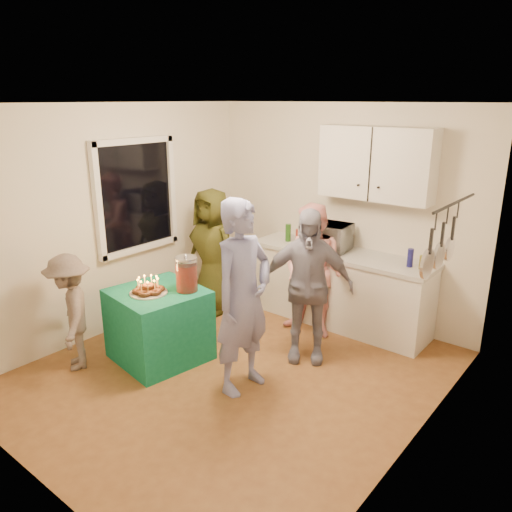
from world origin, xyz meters
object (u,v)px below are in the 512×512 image
Objects in this scene: punch_jar at (186,275)px; woman_back_left at (212,251)px; man_birthday at (243,297)px; microwave at (326,236)px; woman_back_right at (306,286)px; counter at (339,290)px; party_table at (159,325)px; child_near_left at (71,312)px; woman_back_center at (314,271)px.

woman_back_left reaches higher than punch_jar.
man_birthday is at bearing -4.66° from punch_jar.
woman_back_right is (0.38, -0.98, -0.25)m from microwave.
counter is 1.35× the size of woman_back_right.
microwave is (-0.22, 0.00, 0.64)m from counter.
party_table is at bearing -171.74° from woman_back_right.
child_near_left is (-1.73, -1.63, -0.21)m from woman_back_right.
punch_jar is at bearing 87.71° from man_birthday.
woman_back_left is at bearing 119.31° from child_near_left.
child_near_left is (-1.56, -2.61, 0.17)m from counter.
woman_back_left is 0.98× the size of woman_back_right.
woman_back_right is at bearing 38.77° from punch_jar.
woman_back_right reaches higher than microwave.
party_table is at bearing 99.57° from man_birthday.
child_near_left reaches higher than punch_jar.
child_near_left is (-0.11, -1.93, -0.20)m from woman_back_left.
microwave is 1.84m from punch_jar.
microwave is 1.84m from man_birthday.
punch_jar is 1.26m from woman_back_left.
punch_jar is 1.23m from woman_back_right.
party_table is 0.71× the size of child_near_left.
woman_back_center is at bearing -79.56° from microwave.
party_table is 1.18m from man_birthday.
woman_back_left is at bearing -154.87° from counter.
microwave is at bearing 67.46° from party_table.
child_near_left is (-0.54, -0.67, 0.22)m from party_table.
microwave is 1.67× the size of punch_jar.
woman_back_right is (1.61, -0.30, 0.01)m from woman_back_left.
punch_jar is (-0.57, -1.75, -0.14)m from microwave.
woman_back_center is at bearing 61.32° from punch_jar.
woman_back_center is at bearing 11.54° from woman_back_left.
child_near_left is at bearing -128.87° from party_table.
party_table is 0.52× the size of woman_back_right.
woman_back_right reaches higher than child_near_left.
woman_back_right reaches higher than punch_jar.
microwave reaches higher than child_near_left.
woman_back_right reaches higher than party_table.
woman_back_right is at bearing 38.97° from party_table.
woman_back_left is at bearing 138.61° from woman_back_right.
woman_back_left is (-1.23, -0.68, -0.27)m from microwave.
counter is 0.58m from woman_back_center.
child_near_left is (-1.48, -2.15, -0.17)m from woman_back_center.
microwave reaches higher than counter.
man_birthday is at bearing -35.32° from woman_back_left.
woman_back_left reaches higher than child_near_left.
woman_back_right is at bearing -68.63° from woman_back_center.
woman_back_center is at bearing 6.67° from man_birthday.
counter is 2.20m from party_table.
woman_back_left is (-0.66, 1.07, -0.13)m from punch_jar.
woman_back_center reaches higher than punch_jar.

